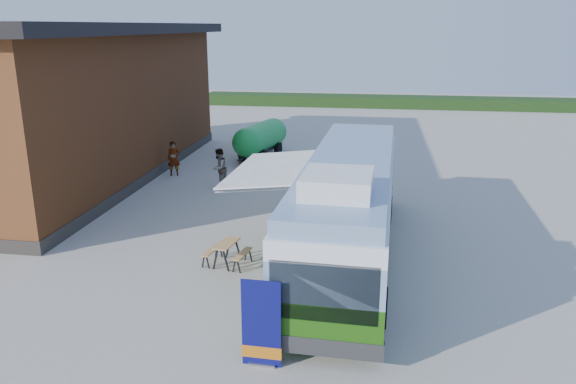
% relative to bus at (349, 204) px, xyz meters
% --- Properties ---
extents(ground, '(100.00, 100.00, 0.00)m').
position_rel_bus_xyz_m(ground, '(-3.64, -1.34, -1.88)').
color(ground, '#BCB7AD').
rests_on(ground, ground).
extents(barn, '(9.60, 21.20, 7.50)m').
position_rel_bus_xyz_m(barn, '(-14.14, 8.66, 1.71)').
color(barn, brown).
rests_on(barn, ground).
extents(hedge, '(40.00, 3.00, 1.00)m').
position_rel_bus_xyz_m(hedge, '(4.36, 36.66, -1.38)').
color(hedge, '#264419').
rests_on(hedge, ground).
extents(bus, '(3.16, 12.88, 3.93)m').
position_rel_bus_xyz_m(bus, '(0.00, 0.00, 0.00)').
color(bus, '#316C12').
rests_on(bus, ground).
extents(awning, '(3.13, 4.87, 0.55)m').
position_rel_bus_xyz_m(awning, '(-2.03, -0.28, 0.97)').
color(awning, white).
rests_on(awning, ground).
extents(banner, '(0.92, 0.20, 2.10)m').
position_rel_bus_xyz_m(banner, '(-1.58, -6.38, -1.02)').
color(banner, '#0B0D58').
rests_on(banner, ground).
extents(picnic_table, '(1.48, 1.36, 0.74)m').
position_rel_bus_xyz_m(picnic_table, '(-3.79, -1.06, -1.32)').
color(picnic_table, tan).
rests_on(picnic_table, ground).
extents(person_a, '(0.75, 0.63, 1.75)m').
position_rel_bus_xyz_m(person_a, '(-9.34, 9.40, -1.00)').
color(person_a, '#999999').
rests_on(person_a, ground).
extents(person_b, '(0.92, 1.06, 1.87)m').
position_rel_bus_xyz_m(person_b, '(-6.46, 7.61, -0.94)').
color(person_b, '#999999').
rests_on(person_b, ground).
extents(slurry_tanker, '(2.46, 5.40, 2.03)m').
position_rel_bus_xyz_m(slurry_tanker, '(-5.77, 14.06, -0.71)').
color(slurry_tanker, green).
rests_on(slurry_tanker, ground).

